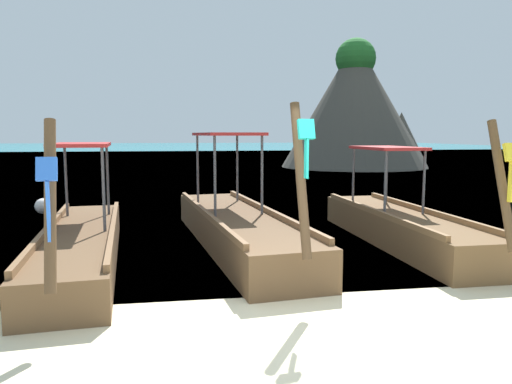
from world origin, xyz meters
TOP-DOWN VIEW (x-y plane):
  - ground at (0.00, 0.00)m, footprint 120.00×120.00m
  - sea_water at (0.00, 61.40)m, footprint 120.00×120.00m
  - longtail_boat_blue_ribbon at (-2.93, 3.59)m, footprint 1.69×6.42m
  - longtail_boat_turquoise_ribbon at (-0.21, 4.44)m, footprint 2.09×6.91m
  - longtail_boat_yellow_ribbon at (2.98, 4.11)m, footprint 1.21×6.06m
  - karst_rock at (10.48, 26.43)m, footprint 10.39×9.56m
  - mooring_buoy_near at (-4.93, 9.01)m, footprint 0.43×0.43m

SIDE VIEW (x-z plane):
  - ground at x=0.00m, z-range 0.00..0.00m
  - sea_water at x=0.00m, z-range 0.00..0.00m
  - mooring_buoy_near at x=-4.93m, z-range 0.00..0.43m
  - longtail_boat_blue_ribbon at x=-2.93m, z-range -0.82..1.50m
  - longtail_boat_yellow_ribbon at x=2.98m, z-range -0.82..1.54m
  - longtail_boat_turquoise_ribbon at x=-0.21m, z-range -0.90..1.65m
  - karst_rock at x=10.48m, z-range -0.13..8.24m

